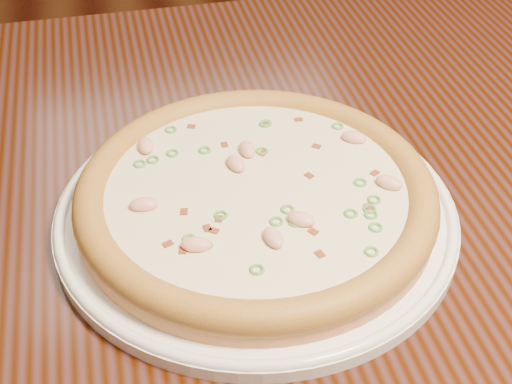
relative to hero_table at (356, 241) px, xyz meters
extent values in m
plane|color=black|center=(0.22, 0.25, -0.65)|extent=(9.00, 9.00, 0.00)
cube|color=black|center=(0.00, 0.00, 0.08)|extent=(1.20, 0.80, 0.04)
cylinder|color=white|center=(-0.12, -0.05, 0.10)|extent=(0.35, 0.35, 0.01)
torus|color=white|center=(-0.12, -0.05, 0.11)|extent=(0.35, 0.35, 0.01)
cylinder|color=#D38451|center=(-0.12, -0.05, 0.12)|extent=(0.31, 0.31, 0.02)
torus|color=#C27F37|center=(-0.12, -0.05, 0.13)|extent=(0.31, 0.31, 0.03)
cylinder|color=#F8E3C1|center=(-0.12, -0.05, 0.13)|extent=(0.26, 0.26, 0.00)
ellipsoid|color=#F2B29E|center=(-0.13, -0.02, 0.14)|extent=(0.02, 0.03, 0.01)
ellipsoid|color=#F2B29E|center=(-0.01, 0.00, 0.14)|extent=(0.03, 0.03, 0.01)
ellipsoid|color=#F2B29E|center=(-0.21, 0.03, 0.14)|extent=(0.01, 0.02, 0.01)
ellipsoid|color=#F2B29E|center=(-0.12, -0.12, 0.14)|extent=(0.02, 0.03, 0.01)
ellipsoid|color=#F2B29E|center=(-0.01, -0.07, 0.14)|extent=(0.03, 0.03, 0.01)
ellipsoid|color=#F2B29E|center=(-0.09, -0.10, 0.14)|extent=(0.03, 0.03, 0.01)
ellipsoid|color=#F2B29E|center=(-0.22, -0.06, 0.14)|extent=(0.03, 0.02, 0.01)
ellipsoid|color=#F2B29E|center=(-0.18, -0.11, 0.14)|extent=(0.03, 0.02, 0.01)
ellipsoid|color=#F2B29E|center=(-0.12, 0.00, 0.14)|extent=(0.01, 0.02, 0.01)
cube|color=maroon|center=(-0.10, 0.00, 0.13)|extent=(0.01, 0.01, 0.00)
cube|color=maroon|center=(-0.19, -0.07, 0.13)|extent=(0.01, 0.01, 0.00)
cube|color=maroon|center=(-0.09, 0.04, 0.13)|extent=(0.01, 0.01, 0.00)
cube|color=maroon|center=(-0.09, -0.14, 0.13)|extent=(0.01, 0.01, 0.00)
cube|color=maroon|center=(-0.17, -0.09, 0.13)|extent=(0.01, 0.01, 0.00)
cube|color=maroon|center=(-0.09, -0.12, 0.13)|extent=(0.01, 0.01, 0.00)
cube|color=maroon|center=(-0.20, -0.10, 0.13)|extent=(0.01, 0.01, 0.00)
cube|color=maroon|center=(-0.06, 0.04, 0.13)|extent=(0.01, 0.01, 0.00)
cube|color=maroon|center=(-0.07, -0.04, 0.13)|extent=(0.01, 0.01, 0.00)
cube|color=maroon|center=(-0.05, 0.00, 0.13)|extent=(0.01, 0.01, 0.00)
cube|color=maroon|center=(-0.01, -0.05, 0.13)|extent=(0.01, 0.01, 0.00)
cube|color=maroon|center=(-0.03, -0.10, 0.13)|extent=(0.01, 0.01, 0.00)
cube|color=maroon|center=(-0.13, 0.02, 0.13)|extent=(0.01, 0.01, 0.00)
cube|color=maroon|center=(-0.16, -0.08, 0.13)|extent=(0.01, 0.01, 0.00)
cube|color=maroon|center=(-0.16, 0.05, 0.13)|extent=(0.01, 0.01, 0.00)
cube|color=maroon|center=(-0.19, -0.11, 0.13)|extent=(0.01, 0.01, 0.00)
cube|color=maroon|center=(-0.17, -0.10, 0.13)|extent=(0.01, 0.01, 0.00)
torus|color=#4E943D|center=(-0.20, 0.01, 0.13)|extent=(0.02, 0.02, 0.00)
torus|color=#4E943D|center=(-0.03, -0.09, 0.13)|extent=(0.02, 0.02, 0.00)
torus|color=#4E943D|center=(-0.17, -0.11, 0.13)|extent=(0.02, 0.02, 0.00)
torus|color=#4E943D|center=(-0.21, 0.01, 0.13)|extent=(0.02, 0.02, 0.00)
torus|color=#4E943D|center=(-0.14, -0.15, 0.13)|extent=(0.01, 0.01, 0.00)
torus|color=#4E943D|center=(-0.05, -0.10, 0.13)|extent=(0.01, 0.01, 0.00)
torus|color=#4E943D|center=(-0.09, 0.04, 0.13)|extent=(0.01, 0.01, 0.00)
torus|color=#4E943D|center=(-0.19, -0.10, 0.13)|extent=(0.01, 0.01, 0.00)
torus|color=#4E943D|center=(-0.18, 0.05, 0.13)|extent=(0.02, 0.02, 0.00)
torus|color=#4E943D|center=(-0.03, -0.06, 0.13)|extent=(0.01, 0.01, 0.00)
torus|color=#4E943D|center=(-0.09, 0.04, 0.13)|extent=(0.01, 0.01, 0.00)
torus|color=#4E943D|center=(-0.15, 0.01, 0.13)|extent=(0.02, 0.02, 0.00)
torus|color=#4E943D|center=(-0.10, -0.08, 0.13)|extent=(0.01, 0.01, 0.00)
torus|color=#4E943D|center=(-0.10, -0.10, 0.13)|extent=(0.02, 0.02, 0.00)
torus|color=#4E943D|center=(-0.05, -0.15, 0.13)|extent=(0.02, 0.02, 0.00)
torus|color=#4E943D|center=(-0.03, -0.10, 0.13)|extent=(0.02, 0.02, 0.00)
torus|color=#4E943D|center=(-0.10, 0.00, 0.13)|extent=(0.02, 0.02, 0.00)
torus|color=#4E943D|center=(-0.02, 0.02, 0.13)|extent=(0.01, 0.01, 0.00)
torus|color=#4E943D|center=(-0.11, -0.10, 0.13)|extent=(0.02, 0.02, 0.00)
torus|color=#4E943D|center=(-0.04, -0.12, 0.13)|extent=(0.02, 0.02, 0.00)
torus|color=#4E943D|center=(-0.18, 0.01, 0.13)|extent=(0.02, 0.02, 0.00)
torus|color=#4E943D|center=(-0.16, -0.08, 0.13)|extent=(0.02, 0.02, 0.00)
torus|color=#4E943D|center=(-0.04, -0.11, 0.13)|extent=(0.02, 0.02, 0.00)
camera|label=1|loc=(-0.23, -0.51, 0.52)|focal=50.00mm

